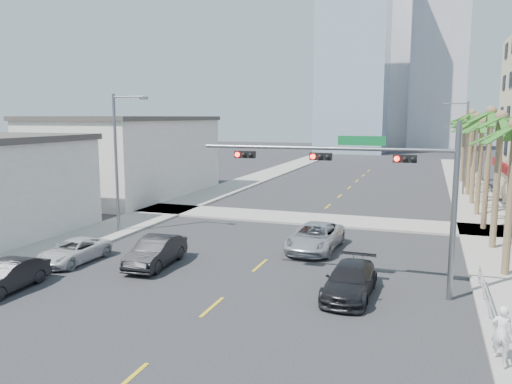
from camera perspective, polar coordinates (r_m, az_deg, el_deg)
ground at (r=17.32m, az=-10.70°, el=-17.41°), size 260.00×260.00×0.00m
sidewalk_right at (r=34.50m, az=25.54°, el=-4.78°), size 4.00×120.00×0.15m
sidewalk_left at (r=39.63m, az=-11.44°, el=-2.45°), size 4.00×120.00×0.15m
sidewalk_cross at (r=37.07m, az=6.43°, el=-3.10°), size 80.00×4.00×0.15m
building_left_far at (r=49.84m, az=-14.34°, el=3.78°), size 11.00×18.00×7.20m
tower_far_left at (r=110.82m, az=11.16°, el=16.97°), size 14.00×14.00×48.00m
tower_far_right at (r=125.46m, az=20.40°, el=18.38°), size 12.00×12.00×60.00m
tower_far_center at (r=139.51m, az=15.01°, el=13.84°), size 16.00×16.00×42.00m
traffic_signal_mast at (r=21.64m, az=13.37°, el=1.75°), size 11.12×0.54×7.20m
palm_tree_1 at (r=30.86m, az=26.24°, el=7.50°), size 4.80×4.80×8.16m
palm_tree_2 at (r=36.02m, az=25.29°, el=8.14°), size 4.80×4.80×8.52m
palm_tree_3 at (r=41.20m, az=24.48°, el=7.18°), size 4.80×4.80×7.80m
palm_tree_4 at (r=46.38m, az=23.93°, el=7.72°), size 4.80×4.80×8.16m
palm_tree_5 at (r=51.57m, az=23.49°, el=8.14°), size 4.80×4.80×8.52m
palm_tree_6 at (r=56.76m, az=23.07°, el=7.44°), size 4.80×4.80×7.80m
palm_tree_7 at (r=61.94m, az=22.77°, el=7.82°), size 4.80×4.80×8.16m
streetlight_left at (r=33.41m, az=-15.43°, el=4.00°), size 2.55×0.25×9.00m
streetlight_right at (r=51.59m, az=22.64°, el=5.16°), size 2.55×0.25×9.00m
guardrail at (r=20.75m, az=25.11°, el=-11.61°), size 0.08×8.08×1.00m
car_parked_mid at (r=24.58m, az=-26.55°, el=-8.61°), size 1.62×4.11×1.33m
car_parked_far at (r=27.92m, az=-20.11°, el=-6.37°), size 2.16×4.36×1.19m
car_lane_left at (r=26.10m, az=-11.36°, el=-6.71°), size 1.86×4.59×1.48m
car_lane_center at (r=28.76m, az=6.75°, el=-5.14°), size 2.76×5.55×1.51m
car_lane_right at (r=21.82m, az=10.69°, el=-9.92°), size 2.02×4.72×1.36m
pedestrian at (r=17.63m, az=26.27°, el=-14.17°), size 0.64×0.44×1.69m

